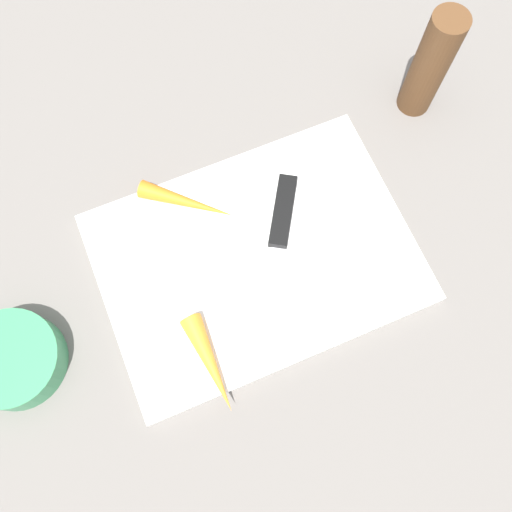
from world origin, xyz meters
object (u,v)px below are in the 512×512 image
Objects in this scene: cutting_board at (256,258)px; knife at (281,222)px; carrot_short at (210,364)px; small_bowl at (14,360)px; carrot_long at (187,202)px; pepper_grinder at (430,65)px.

knife is at bearing 31.05° from cutting_board.
carrot_short is 0.21m from small_bowl.
carrot_long is at bearing 164.34° from carrot_short.
carrot_short is (-0.14, -0.12, 0.01)m from knife.
knife is 0.18m from carrot_short.
knife is at bearing 6.12° from small_bowl.
knife is 1.65× the size of carrot_short.
carrot_short and small_bowl have the same top height.
pepper_grinder reaches higher than knife.
carrot_long is at bearing -92.42° from knife.
carrot_short is 0.43m from pepper_grinder.
carrot_short is 1.02× the size of small_bowl.
pepper_grinder reaches higher than carrot_long.
pepper_grinder reaches higher than cutting_board.
knife is at bearing 5.71° from carrot_long.
carrot_short is at bearing -149.47° from pepper_grinder.
carrot_long is 0.26m from small_bowl.
cutting_board is 2.35× the size of pepper_grinder.
pepper_grinder is at bearing 23.60° from cutting_board.
knife is 0.33m from small_bowl.
cutting_board is 3.37× the size of small_bowl.
cutting_board is 3.29× the size of carrot_short.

